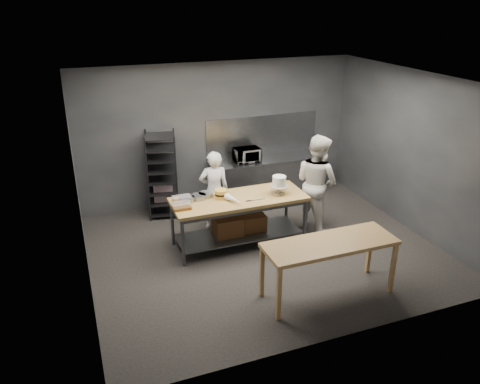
% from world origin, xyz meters
% --- Properties ---
extents(ground, '(6.00, 6.00, 0.00)m').
position_xyz_m(ground, '(0.00, 0.00, 0.00)').
color(ground, black).
rests_on(ground, ground).
extents(back_wall, '(6.00, 0.04, 3.00)m').
position_xyz_m(back_wall, '(0.00, 2.50, 1.50)').
color(back_wall, '#4C4F54').
rests_on(back_wall, ground).
extents(work_table, '(2.40, 0.90, 0.92)m').
position_xyz_m(work_table, '(-0.34, 0.39, 0.57)').
color(work_table, olive).
rests_on(work_table, ground).
extents(near_counter, '(2.00, 0.70, 0.90)m').
position_xyz_m(near_counter, '(0.36, -1.56, 0.81)').
color(near_counter, '#A17642').
rests_on(near_counter, ground).
extents(back_counter, '(2.60, 0.60, 0.90)m').
position_xyz_m(back_counter, '(1.00, 2.18, 0.45)').
color(back_counter, slate).
rests_on(back_counter, ground).
extents(splashback_panel, '(2.60, 0.02, 0.90)m').
position_xyz_m(splashback_panel, '(1.00, 2.48, 1.35)').
color(splashback_panel, slate).
rests_on(splashback_panel, back_counter).
extents(speed_rack, '(0.72, 0.76, 1.75)m').
position_xyz_m(speed_rack, '(-1.36, 2.10, 0.86)').
color(speed_rack, black).
rests_on(speed_rack, ground).
extents(chef_behind, '(0.62, 0.45, 1.56)m').
position_xyz_m(chef_behind, '(-0.56, 1.16, 0.78)').
color(chef_behind, white).
rests_on(chef_behind, ground).
extents(chef_right, '(0.95, 1.08, 1.87)m').
position_xyz_m(chef_right, '(1.29, 0.50, 0.93)').
color(chef_right, white).
rests_on(chef_right, ground).
extents(microwave, '(0.54, 0.37, 0.30)m').
position_xyz_m(microwave, '(0.51, 2.18, 1.05)').
color(microwave, black).
rests_on(microwave, back_counter).
extents(frosted_cake_stand, '(0.34, 0.34, 0.34)m').
position_xyz_m(frosted_cake_stand, '(0.40, 0.29, 1.13)').
color(frosted_cake_stand, '#B6AC91').
rests_on(frosted_cake_stand, work_table).
extents(layer_cake, '(0.22, 0.22, 0.16)m').
position_xyz_m(layer_cake, '(-0.64, 0.47, 1.00)').
color(layer_cake, gold).
rests_on(layer_cake, work_table).
extents(cake_pans, '(0.63, 0.35, 0.07)m').
position_xyz_m(cake_pans, '(-1.05, 0.59, 0.96)').
color(cake_pans, gray).
rests_on(cake_pans, work_table).
extents(piping_bag, '(0.25, 0.40, 0.12)m').
position_xyz_m(piping_bag, '(-0.50, 0.20, 0.98)').
color(piping_bag, white).
rests_on(piping_bag, work_table).
extents(offset_spatula, '(0.36, 0.02, 0.02)m').
position_xyz_m(offset_spatula, '(-0.15, 0.17, 0.93)').
color(offset_spatula, slate).
rests_on(offset_spatula, work_table).
extents(pastry_clamshells, '(0.38, 0.47, 0.11)m').
position_xyz_m(pastry_clamshells, '(-1.37, 0.40, 0.98)').
color(pastry_clamshells, '#9F5D1F').
rests_on(pastry_clamshells, work_table).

